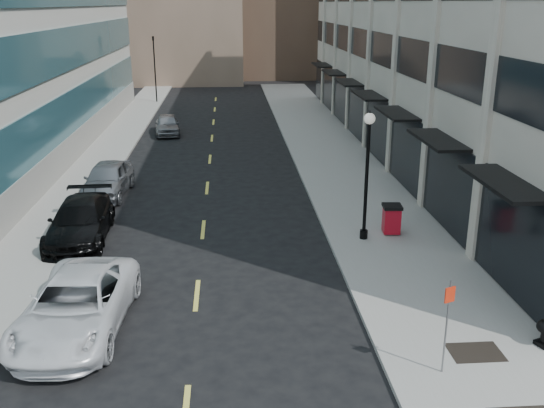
{
  "coord_description": "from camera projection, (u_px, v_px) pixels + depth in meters",
  "views": [
    {
      "loc": [
        1.14,
        -9.85,
        9.03
      ],
      "look_at": [
        2.68,
        11.12,
        2.02
      ],
      "focal_mm": 40.0,
      "sensor_mm": 36.0,
      "label": 1
    }
  ],
  "objects": [
    {
      "name": "building_right",
      "position": [
        491.0,
        3.0,
        35.97
      ],
      "size": [
        15.3,
        46.5,
        18.25
      ],
      "color": "beige",
      "rests_on": "ground"
    },
    {
      "name": "car_grey_sedan",
      "position": [
        167.0,
        124.0,
        43.42
      ],
      "size": [
        2.13,
        4.34,
        1.43
      ],
      "primitive_type": "imported",
      "rotation": [
        0.0,
        0.0,
        0.11
      ],
      "color": "gray",
      "rests_on": "ground"
    },
    {
      "name": "trash_bin",
      "position": [
        392.0,
        218.0,
        24.33
      ],
      "size": [
        0.79,
        0.86,
        1.2
      ],
      "rotation": [
        0.0,
        0.0,
        -0.08
      ],
      "color": "#AC0B1A",
      "rests_on": "sidewalk_right"
    },
    {
      "name": "grate_far",
      "position": [
        475.0,
        352.0,
        16.17
      ],
      "size": [
        1.4,
        1.0,
        0.01
      ],
      "primitive_type": "cube",
      "color": "black",
      "rests_on": "sidewalk_right"
    },
    {
      "name": "sign_post",
      "position": [
        448.0,
        315.0,
        14.81
      ],
      "size": [
        0.29,
        0.14,
        2.54
      ],
      "rotation": [
        0.0,
        0.0,
        0.38
      ],
      "color": "slate",
      "rests_on": "sidewalk_right"
    },
    {
      "name": "traffic_signal",
      "position": [
        153.0,
        41.0,
        55.31
      ],
      "size": [
        0.66,
        0.66,
        6.98
      ],
      "color": "black",
      "rests_on": "ground"
    },
    {
      "name": "car_black_pickup",
      "position": [
        80.0,
        221.0,
        24.0
      ],
      "size": [
        2.44,
        5.53,
        1.58
      ],
      "primitive_type": "imported",
      "rotation": [
        0.0,
        0.0,
        0.04
      ],
      "color": "black",
      "rests_on": "ground"
    },
    {
      "name": "road_centerline",
      "position": [
        205.0,
        206.0,
        28.18
      ],
      "size": [
        0.15,
        68.2,
        0.01
      ],
      "color": "#D8CC4C",
      "rests_on": "ground"
    },
    {
      "name": "sidewalk_right",
      "position": [
        352.0,
        183.0,
        31.51
      ],
      "size": [
        5.0,
        80.0,
        0.15
      ],
      "primitive_type": "cube",
      "color": "gray",
      "rests_on": "ground"
    },
    {
      "name": "sidewalk_left",
      "position": [
        78.0,
        189.0,
        30.54
      ],
      "size": [
        3.0,
        80.0,
        0.15
      ],
      "primitive_type": "cube",
      "color": "gray",
      "rests_on": "ground"
    },
    {
      "name": "lamppost",
      "position": [
        367.0,
        165.0,
        23.05
      ],
      "size": [
        0.43,
        0.43,
        5.11
      ],
      "color": "black",
      "rests_on": "sidewalk_right"
    },
    {
      "name": "car_white_van",
      "position": [
        77.0,
        305.0,
        17.28
      ],
      "size": [
        3.04,
        5.99,
        1.62
      ],
      "primitive_type": "imported",
      "rotation": [
        0.0,
        0.0,
        -0.06
      ],
      "color": "white",
      "rests_on": "ground"
    },
    {
      "name": "car_silver_sedan",
      "position": [
        107.0,
        179.0,
        29.58
      ],
      "size": [
        2.22,
        4.95,
        1.65
      ],
      "primitive_type": "imported",
      "rotation": [
        0.0,
        0.0,
        -0.06
      ],
      "color": "gray",
      "rests_on": "ground"
    }
  ]
}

